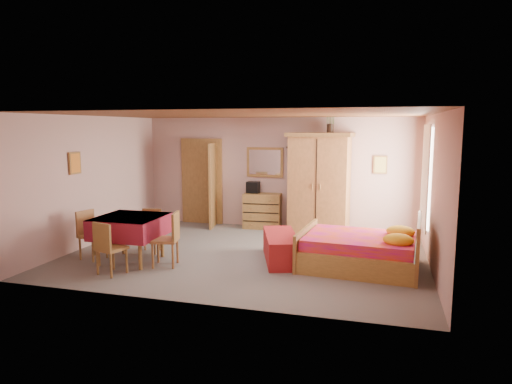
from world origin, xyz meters
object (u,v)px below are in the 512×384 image
(floor_lamp, at_px, (291,188))
(wardrobe, at_px, (319,183))
(chest_of_drawers, at_px, (262,211))
(bed, at_px, (360,241))
(chair_east, at_px, (165,239))
(chair_north, at_px, (150,231))
(dining_table, at_px, (131,239))
(chair_west, at_px, (93,235))
(stereo, at_px, (253,187))
(bench, at_px, (281,247))
(chair_south, at_px, (112,248))
(sunflower_vase, at_px, (330,120))
(wall_mirror, at_px, (265,162))

(floor_lamp, bearing_deg, wardrobe, -15.96)
(chest_of_drawers, height_order, floor_lamp, floor_lamp)
(wardrobe, bearing_deg, bed, -62.44)
(chest_of_drawers, xyz_separation_m, chair_east, (-0.85, -3.33, 0.05))
(chair_north, xyz_separation_m, chair_east, (0.68, -0.70, 0.06))
(bed, xyz_separation_m, dining_table, (-3.93, -0.73, -0.05))
(bed, xyz_separation_m, chair_west, (-4.67, -0.79, -0.01))
(stereo, bearing_deg, bed, -44.27)
(floor_lamp, height_order, chair_east, floor_lamp)
(wardrobe, bearing_deg, chair_north, -134.37)
(floor_lamp, height_order, bench, floor_lamp)
(chair_south, bearing_deg, wardrobe, 70.27)
(stereo, xyz_separation_m, chair_east, (-0.61, -3.36, -0.49))
(floor_lamp, height_order, wardrobe, wardrobe)
(bed, relative_size, chair_west, 2.23)
(stereo, xyz_separation_m, dining_table, (-1.31, -3.29, -0.55))
(sunflower_vase, bearing_deg, wall_mirror, 172.70)
(wardrobe, relative_size, dining_table, 2.03)
(wall_mirror, xyz_separation_m, chair_south, (-1.48, -4.17, -1.11))
(dining_table, bearing_deg, bench, 16.76)
(dining_table, bearing_deg, chair_south, -83.99)
(dining_table, bearing_deg, bed, 10.57)
(bed, bearing_deg, chair_west, -165.79)
(bed, relative_size, chair_east, 2.10)
(bed, bearing_deg, wall_mirror, 135.78)
(wardrobe, bearing_deg, chair_east, -119.92)
(dining_table, xyz_separation_m, chair_east, (0.70, -0.07, 0.06))
(wall_mirror, distance_m, wardrobe, 1.44)
(stereo, bearing_deg, chair_west, -121.55)
(floor_lamp, xyz_separation_m, dining_table, (-2.20, -3.35, -0.56))
(wardrobe, relative_size, chair_north, 2.76)
(chair_south, relative_size, chair_west, 0.99)
(chest_of_drawers, relative_size, stereo, 3.00)
(chest_of_drawers, bearing_deg, bench, -72.29)
(bench, height_order, chair_south, chair_south)
(wall_mirror, distance_m, sunflower_vase, 1.84)
(bench, bearing_deg, sunflower_vase, 77.66)
(chest_of_drawers, relative_size, wall_mirror, 0.98)
(bench, xyz_separation_m, dining_table, (-2.55, -0.77, 0.17))
(sunflower_vase, height_order, bench, sunflower_vase)
(chair_east, bearing_deg, wall_mirror, -25.92)
(chest_of_drawers, xyz_separation_m, dining_table, (-1.55, -3.25, -0.01))
(chair_north, relative_size, chair_west, 0.93)
(chair_east, bearing_deg, wardrobe, -46.66)
(bench, bearing_deg, chair_east, -155.50)
(wardrobe, distance_m, chair_west, 4.89)
(wall_mirror, relative_size, sunflower_vase, 1.64)
(wardrobe, xyz_separation_m, dining_table, (-2.90, -3.15, -0.72))
(chest_of_drawers, height_order, chair_west, chair_west)
(dining_table, height_order, chair_south, chair_south)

